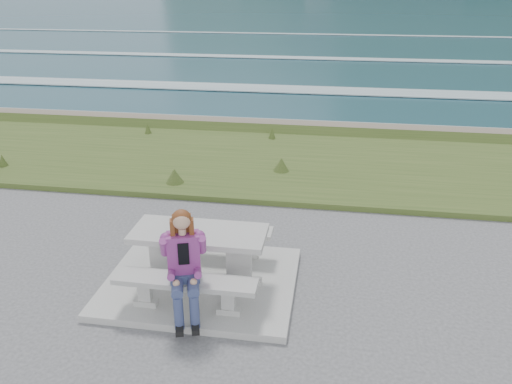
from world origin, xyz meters
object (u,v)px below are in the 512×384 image
bench_landward (185,286)px  seated_woman (185,281)px  bench_seaward (212,233)px  picnic_table (199,242)px

bench_landward → seated_woman: size_ratio=1.31×
bench_landward → bench_seaward: same height
bench_seaward → bench_landward: bearing=-90.0°
picnic_table → seated_woman: 0.83m
picnic_table → bench_seaward: bearing=90.0°
seated_woman → bench_seaward: bearing=74.7°
bench_landward → bench_seaward: size_ratio=1.00×
picnic_table → bench_seaward: (0.00, 0.70, -0.23)m
bench_landward → seated_woman: (0.04, -0.13, 0.16)m
bench_seaward → seated_woman: seated_woman is taller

